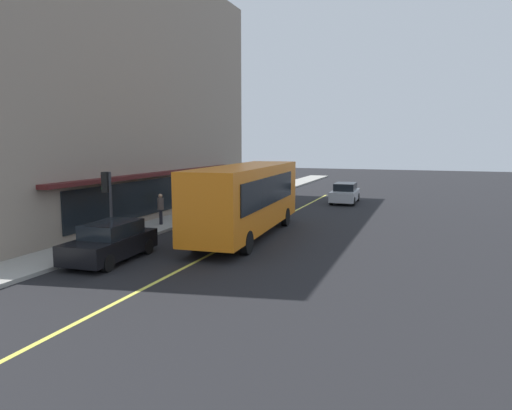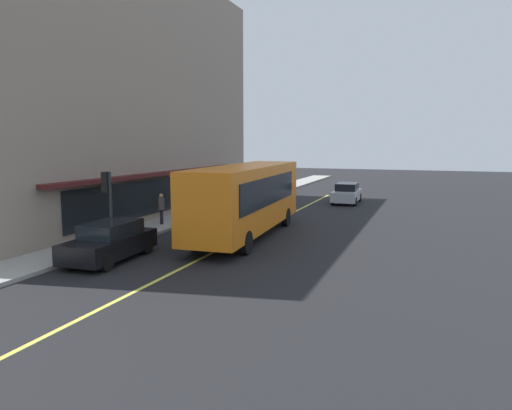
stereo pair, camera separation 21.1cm
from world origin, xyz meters
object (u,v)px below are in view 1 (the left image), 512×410
object	(u,v)px
car_black	(111,242)
pedestrian_near_storefront	(161,206)
pedestrian_by_curb	(177,201)
traffic_light	(107,191)
car_silver	(345,193)
bus	(247,197)

from	to	relation	value
car_black	pedestrian_near_storefront	world-z (taller)	pedestrian_near_storefront
pedestrian_by_curb	pedestrian_near_storefront	size ratio (longest dim) A/B	0.96
traffic_light	pedestrian_near_storefront	xyz separation A→B (m)	(5.22, 0.56, -1.37)
car_black	pedestrian_by_curb	size ratio (longest dim) A/B	2.70
car_silver	car_black	xyz separation A→B (m)	(-21.05, 5.67, 0.00)
bus	pedestrian_near_storefront	distance (m)	5.51
traffic_light	pedestrian_near_storefront	world-z (taller)	traffic_light
bus	pedestrian_near_storefront	xyz separation A→B (m)	(0.84, 5.39, -0.82)
traffic_light	car_black	bearing A→B (deg)	-141.23
traffic_light	car_silver	world-z (taller)	traffic_light
traffic_light	pedestrian_by_curb	size ratio (longest dim) A/B	1.96
car_silver	pedestrian_by_curb	size ratio (longest dim) A/B	2.67
bus	traffic_light	bearing A→B (deg)	132.28
car_black	traffic_light	bearing A→B (deg)	38.77
pedestrian_near_storefront	pedestrian_by_curb	bearing A→B (deg)	9.45
car_silver	pedestrian_by_curb	bearing A→B (deg)	144.42
bus	pedestrian_by_curb	distance (m)	6.77
car_black	car_silver	bearing A→B (deg)	-15.08
traffic_light	pedestrian_near_storefront	size ratio (longest dim) A/B	1.89
traffic_light	pedestrian_near_storefront	distance (m)	5.43
car_silver	traffic_light	bearing A→B (deg)	159.46
bus	car_black	world-z (taller)	bus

